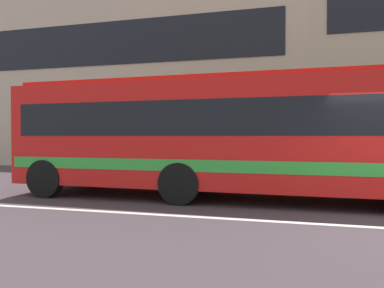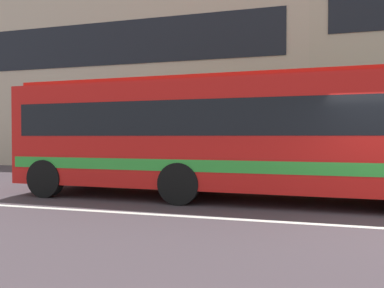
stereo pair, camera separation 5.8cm
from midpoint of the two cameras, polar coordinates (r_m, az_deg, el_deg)
hedge_row_far at (r=12.84m, az=24.56°, el=-3.45°), size 18.06×1.10×1.19m
apartment_block_left at (r=24.45m, az=-12.76°, el=10.36°), size 24.42×10.01×11.05m
transit_bus at (r=9.19m, az=4.17°, el=1.77°), size 10.85×2.80×3.09m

